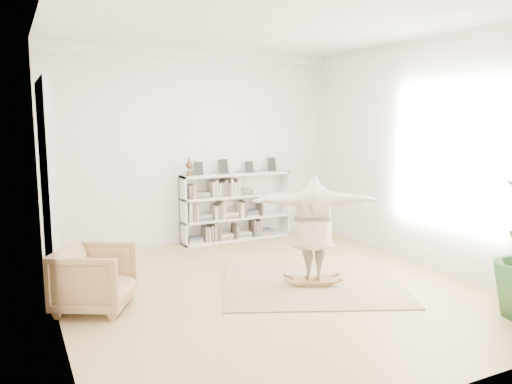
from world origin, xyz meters
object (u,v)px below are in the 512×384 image
bookshelf (236,207)px  person (313,225)px  armchair (95,278)px  rocker_board (312,280)px

bookshelf → person: size_ratio=1.22×
armchair → person: bearing=-69.8°
rocker_board → person: size_ratio=0.36×
bookshelf → armchair: bookshelf is taller
bookshelf → armchair: bearing=-140.5°
bookshelf → person: (-0.14, -2.95, 0.23)m
bookshelf → rocker_board: bookshelf is taller
bookshelf → rocker_board: size_ratio=3.43×
armchair → bookshelf: bearing=-21.6°
bookshelf → rocker_board: bearing=-92.8°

